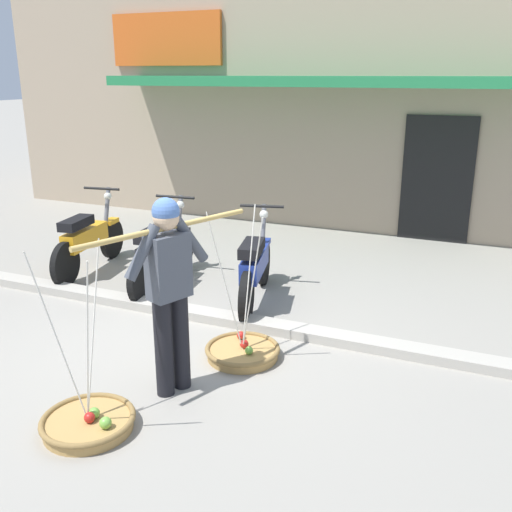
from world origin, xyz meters
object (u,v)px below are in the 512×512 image
object	(u,v)px
motorcycle_nearest_shop	(88,240)
motorcycle_third_in_row	(255,266)
fruit_vendor	(169,284)
motorcycle_second_in_row	(162,252)
fruit_basket_left_side	(88,422)
fruit_basket_right_side	(243,351)

from	to	relation	value
motorcycle_nearest_shop	motorcycle_third_in_row	xyz separation A→B (m)	(2.55, -0.15, 0.00)
fruit_vendor	motorcycle_second_in_row	xyz separation A→B (m)	(-1.45, 2.17, -0.52)
motorcycle_nearest_shop	motorcycle_third_in_row	distance (m)	2.55
motorcycle_second_in_row	motorcycle_third_in_row	size ratio (longest dim) A/B	1.02
fruit_basket_left_side	motorcycle_second_in_row	size ratio (longest dim) A/B	0.80
fruit_basket_right_side	motorcycle_nearest_shop	size ratio (longest dim) A/B	0.80
motorcycle_third_in_row	fruit_basket_left_side	bearing A→B (deg)	-93.37
fruit_basket_left_side	motorcycle_third_in_row	world-z (taller)	fruit_basket_left_side
motorcycle_second_in_row	motorcycle_third_in_row	bearing A→B (deg)	-2.39
fruit_vendor	fruit_basket_right_side	world-z (taller)	fruit_vendor
fruit_basket_left_side	motorcycle_nearest_shop	world-z (taller)	fruit_basket_left_side
fruit_basket_left_side	motorcycle_second_in_row	world-z (taller)	fruit_basket_left_side
motorcycle_second_in_row	motorcycle_third_in_row	xyz separation A→B (m)	(1.32, -0.05, 0.00)
motorcycle_nearest_shop	motorcycle_second_in_row	size ratio (longest dim) A/B	1.00
motorcycle_nearest_shop	motorcycle_third_in_row	bearing A→B (deg)	-3.28
motorcycle_third_in_row	fruit_vendor	bearing A→B (deg)	-86.44
fruit_basket_right_side	motorcycle_second_in_row	distance (m)	2.27
fruit_basket_left_side	motorcycle_third_in_row	size ratio (longest dim) A/B	0.81
fruit_vendor	fruit_basket_left_side	xyz separation A→B (m)	(-0.30, -0.77, -0.91)
fruit_vendor	motorcycle_third_in_row	bearing A→B (deg)	93.56
fruit_vendor	fruit_basket_right_side	distance (m)	1.23
fruit_vendor	fruit_basket_right_side	size ratio (longest dim) A/B	1.17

